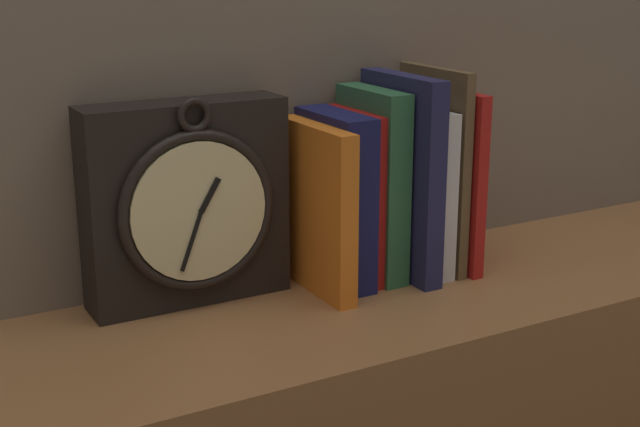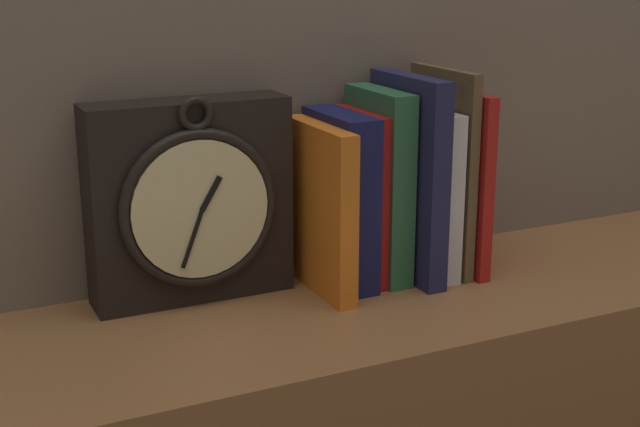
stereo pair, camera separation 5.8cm
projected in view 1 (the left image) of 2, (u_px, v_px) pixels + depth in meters
The scene contains 9 objects.
clock at pixel (188, 204), 0.97m from camera, with size 0.22×0.07×0.23m.
book_slot0_orange at pixel (316, 209), 1.00m from camera, with size 0.02×0.15×0.19m.
book_slot1_navy at pixel (335, 199), 1.03m from camera, with size 0.04×0.12×0.20m.
book_slot2_red at pixel (355, 195), 1.04m from camera, with size 0.01×0.11×0.20m.
book_slot3_green at pixel (372, 184), 1.05m from camera, with size 0.03×0.12×0.22m.
book_slot4_navy at pixel (401, 176), 1.05m from camera, with size 0.02×0.15×0.24m.
book_slot5_white at pixel (417, 189), 1.08m from camera, with size 0.02×0.13×0.20m.
book_slot6_brown at pixel (433, 169), 1.08m from camera, with size 0.01×0.13×0.24m.
book_slot7_red at pixel (446, 178), 1.09m from camera, with size 0.02×0.14×0.22m.
Camera 1 is at (-0.44, -0.78, 1.10)m, focal length 50.00 mm.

